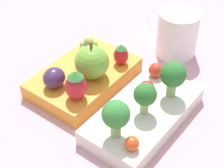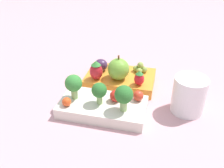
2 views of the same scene
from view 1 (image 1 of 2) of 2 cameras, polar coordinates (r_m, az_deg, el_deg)
The scene contains 15 objects.
ground_plane at distance 0.62m, azimuth 0.48°, elevation -2.63°, with size 4.00×4.00×0.00m, color #C6939E.
bento_box_savoury at distance 0.58m, azimuth 4.82°, elevation -4.70°, with size 0.20×0.11×0.03m.
bento_box_fruit at distance 0.65m, azimuth -4.32°, elevation 0.97°, with size 0.19×0.13×0.03m.
broccoli_floret_0 at distance 0.54m, azimuth 5.08°, elevation -1.74°, with size 0.03×0.03×0.05m.
broccoli_floret_1 at distance 0.50m, azimuth 0.59°, elevation -4.81°, with size 0.04×0.04×0.06m.
broccoli_floret_2 at distance 0.57m, azimuth 9.29°, elevation 1.28°, with size 0.04×0.04×0.06m.
cherry_tomato_0 at distance 0.58m, azimuth 5.30°, elevation -0.75°, with size 0.03×0.03×0.03m.
cherry_tomato_1 at distance 0.63m, azimuth 6.69°, elevation 2.12°, with size 0.02×0.02×0.02m.
cherry_tomato_2 at distance 0.51m, azimuth 3.06°, elevation -9.03°, with size 0.02×0.02×0.02m.
apple at distance 0.61m, azimuth -3.12°, elevation 3.31°, with size 0.06×0.06×0.07m.
strawberry_0 at distance 0.57m, azimuth -5.53°, elevation -0.19°, with size 0.03×0.03×0.05m.
strawberry_1 at distance 0.64m, azimuth 1.39°, elevation 4.53°, with size 0.03×0.03×0.04m.
plum at distance 0.60m, azimuth -8.82°, elevation 0.94°, with size 0.04×0.03×0.03m.
grape_cluster at distance 0.68m, azimuth -3.54°, elevation 5.73°, with size 0.04×0.04×0.03m.
drinking_cup at distance 0.71m, azimuth 9.89°, elevation 7.58°, with size 0.08×0.08×0.09m.
Camera 1 is at (0.35, 0.29, 0.42)m, focal length 60.00 mm.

